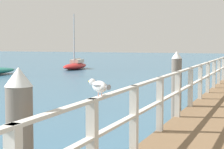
# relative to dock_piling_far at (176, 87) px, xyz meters

# --- Properties ---
(pier_railing) EXTENTS (0.12, 23.02, 1.08)m
(pier_railing) POSITION_rel_dock_piling_far_xyz_m (0.38, 1.67, 0.13)
(pier_railing) COLOR beige
(pier_railing) RESTS_ON pier_deck
(dock_piling_far) EXTENTS (0.29, 0.29, 1.97)m
(dock_piling_far) POSITION_rel_dock_piling_far_xyz_m (0.00, 0.00, 0.00)
(dock_piling_far) COLOR #6B6056
(dock_piling_far) RESTS_ON ground_plane
(seagull_foreground) EXTENTS (0.42, 0.31, 0.21)m
(seagull_foreground) POSITION_rel_dock_piling_far_xyz_m (0.37, -6.27, 0.67)
(seagull_foreground) COLOR white
(seagull_foreground) RESTS_ON pier_railing
(boat_1) EXTENTS (1.71, 4.19, 4.49)m
(boat_1) POSITION_rel_dock_piling_far_xyz_m (-12.49, 18.70, -0.68)
(boat_1) COLOR red
(boat_1) RESTS_ON ground_plane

